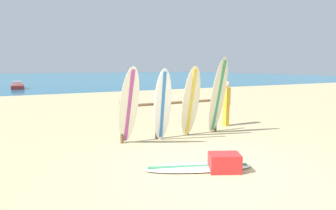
{
  "coord_description": "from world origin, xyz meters",
  "views": [
    {
      "loc": [
        -3.2,
        -4.26,
        2.04
      ],
      "look_at": [
        0.42,
        2.97,
        0.91
      ],
      "focal_mm": 29.0,
      "sensor_mm": 36.0,
      "label": 1
    }
  ],
  "objects_px": {
    "beachgoer_standing": "(226,101)",
    "small_boat_offshore": "(18,86)",
    "surfboard_leaning_center_left": "(191,102)",
    "cooler_box": "(224,163)",
    "surfboard_leaning_center": "(218,96)",
    "surfboard_leaning_left": "(162,105)",
    "surfboard_rack": "(173,112)",
    "surfboard_lying_on_sand": "(198,167)",
    "surfboard_leaning_far_left": "(129,107)"
  },
  "relations": [
    {
      "from": "beachgoer_standing",
      "to": "small_boat_offshore",
      "type": "xyz_separation_m",
      "value": [
        -7.26,
        21.92,
        -0.6
      ]
    },
    {
      "from": "surfboard_leaning_left",
      "to": "small_boat_offshore",
      "type": "height_order",
      "value": "surfboard_leaning_left"
    },
    {
      "from": "surfboard_leaning_far_left",
      "to": "cooler_box",
      "type": "xyz_separation_m",
      "value": [
        1.13,
        -2.47,
        -0.86
      ]
    },
    {
      "from": "surfboard_leaning_left",
      "to": "small_boat_offshore",
      "type": "xyz_separation_m",
      "value": [
        -4.4,
        22.77,
        -0.75
      ]
    },
    {
      "from": "surfboard_leaning_center",
      "to": "beachgoer_standing",
      "type": "xyz_separation_m",
      "value": [
        0.99,
        0.82,
        -0.31
      ]
    },
    {
      "from": "surfboard_rack",
      "to": "cooler_box",
      "type": "relative_size",
      "value": 5.31
    },
    {
      "from": "surfboard_leaning_center",
      "to": "surfboard_leaning_left",
      "type": "bearing_deg",
      "value": -179.01
    },
    {
      "from": "cooler_box",
      "to": "surfboard_leaning_left",
      "type": "bearing_deg",
      "value": 118.51
    },
    {
      "from": "surfboard_lying_on_sand",
      "to": "beachgoer_standing",
      "type": "distance_m",
      "value": 4.4
    },
    {
      "from": "surfboard_leaning_center",
      "to": "surfboard_lying_on_sand",
      "type": "relative_size",
      "value": 1.04
    },
    {
      "from": "surfboard_leaning_left",
      "to": "surfboard_lying_on_sand",
      "type": "xyz_separation_m",
      "value": [
        -0.23,
        -2.16,
        -0.98
      ]
    },
    {
      "from": "surfboard_leaning_left",
      "to": "surfboard_leaning_center_left",
      "type": "distance_m",
      "value": 0.92
    },
    {
      "from": "surfboard_rack",
      "to": "surfboard_leaning_far_left",
      "type": "height_order",
      "value": "surfboard_leaning_far_left"
    },
    {
      "from": "surfboard_leaning_far_left",
      "to": "small_boat_offshore",
      "type": "distance_m",
      "value": 23.06
    },
    {
      "from": "surfboard_leaning_left",
      "to": "surfboard_leaning_center_left",
      "type": "bearing_deg",
      "value": 2.2
    },
    {
      "from": "cooler_box",
      "to": "surfboard_leaning_center",
      "type": "bearing_deg",
      "value": 80.51
    },
    {
      "from": "surfboard_leaning_left",
      "to": "cooler_box",
      "type": "xyz_separation_m",
      "value": [
        0.17,
        -2.49,
        -0.83
      ]
    },
    {
      "from": "surfboard_leaning_left",
      "to": "surfboard_leaning_center",
      "type": "height_order",
      "value": "surfboard_leaning_center"
    },
    {
      "from": "surfboard_leaning_far_left",
      "to": "beachgoer_standing",
      "type": "xyz_separation_m",
      "value": [
        3.82,
        0.87,
        -0.18
      ]
    },
    {
      "from": "surfboard_leaning_left",
      "to": "beachgoer_standing",
      "type": "xyz_separation_m",
      "value": [
        2.86,
        0.86,
        -0.15
      ]
    },
    {
      "from": "surfboard_leaning_center_left",
      "to": "surfboard_lying_on_sand",
      "type": "relative_size",
      "value": 0.92
    },
    {
      "from": "surfboard_leaning_center",
      "to": "cooler_box",
      "type": "xyz_separation_m",
      "value": [
        -1.71,
        -2.52,
        -0.99
      ]
    },
    {
      "from": "surfboard_leaning_center",
      "to": "small_boat_offshore",
      "type": "distance_m",
      "value": 23.61
    },
    {
      "from": "surfboard_leaning_center_left",
      "to": "surfboard_leaning_center",
      "type": "distance_m",
      "value": 0.97
    },
    {
      "from": "surfboard_leaning_left",
      "to": "surfboard_leaning_center_left",
      "type": "xyz_separation_m",
      "value": [
        0.92,
        0.04,
        0.04
      ]
    },
    {
      "from": "surfboard_leaning_far_left",
      "to": "surfboard_leaning_center_left",
      "type": "distance_m",
      "value": 1.87
    },
    {
      "from": "surfboard_leaning_center",
      "to": "beachgoer_standing",
      "type": "relative_size",
      "value": 1.5
    },
    {
      "from": "surfboard_leaning_center_left",
      "to": "surfboard_leaning_center",
      "type": "height_order",
      "value": "surfboard_leaning_center"
    },
    {
      "from": "surfboard_rack",
      "to": "beachgoer_standing",
      "type": "height_order",
      "value": "beachgoer_standing"
    },
    {
      "from": "beachgoer_standing",
      "to": "surfboard_leaning_left",
      "type": "bearing_deg",
      "value": -163.33
    },
    {
      "from": "surfboard_lying_on_sand",
      "to": "small_boat_offshore",
      "type": "distance_m",
      "value": 25.28
    },
    {
      "from": "surfboard_rack",
      "to": "cooler_box",
      "type": "xyz_separation_m",
      "value": [
        -0.33,
        -2.84,
        -0.55
      ]
    },
    {
      "from": "surfboard_leaning_left",
      "to": "beachgoer_standing",
      "type": "bearing_deg",
      "value": 16.67
    },
    {
      "from": "surfboard_leaning_center_left",
      "to": "surfboard_leaning_left",
      "type": "bearing_deg",
      "value": -177.8
    },
    {
      "from": "surfboard_rack",
      "to": "surfboard_leaning_left",
      "type": "height_order",
      "value": "surfboard_leaning_left"
    },
    {
      "from": "beachgoer_standing",
      "to": "surfboard_leaning_center",
      "type": "bearing_deg",
      "value": -140.06
    },
    {
      "from": "surfboard_leaning_center_left",
      "to": "beachgoer_standing",
      "type": "relative_size",
      "value": 1.34
    },
    {
      "from": "surfboard_leaning_far_left",
      "to": "surfboard_leaning_center_left",
      "type": "bearing_deg",
      "value": 1.56
    },
    {
      "from": "beachgoer_standing",
      "to": "surfboard_leaning_center_left",
      "type": "bearing_deg",
      "value": -157.1
    },
    {
      "from": "surfboard_rack",
      "to": "surfboard_leaning_center",
      "type": "bearing_deg",
      "value": -13.1
    },
    {
      "from": "surfboard_leaning_center",
      "to": "surfboard_lying_on_sand",
      "type": "xyz_separation_m",
      "value": [
        -2.11,
        -2.19,
        -1.14
      ]
    },
    {
      "from": "surfboard_rack",
      "to": "surfboard_leaning_center_left",
      "type": "bearing_deg",
      "value": -37.2
    },
    {
      "from": "surfboard_leaning_center_left",
      "to": "cooler_box",
      "type": "relative_size",
      "value": 3.49
    },
    {
      "from": "surfboard_rack",
      "to": "small_boat_offshore",
      "type": "xyz_separation_m",
      "value": [
        -4.89,
        22.42,
        -0.48
      ]
    },
    {
      "from": "surfboard_rack",
      "to": "surfboard_leaning_far_left",
      "type": "bearing_deg",
      "value": -165.76
    },
    {
      "from": "surfboard_leaning_far_left",
      "to": "beachgoer_standing",
      "type": "distance_m",
      "value": 3.92
    },
    {
      "from": "surfboard_leaning_left",
      "to": "surfboard_lying_on_sand",
      "type": "height_order",
      "value": "surfboard_leaning_left"
    },
    {
      "from": "beachgoer_standing",
      "to": "small_boat_offshore",
      "type": "distance_m",
      "value": 23.1
    },
    {
      "from": "surfboard_leaning_center_left",
      "to": "small_boat_offshore",
      "type": "bearing_deg",
      "value": 103.15
    },
    {
      "from": "surfboard_leaning_center",
      "to": "beachgoer_standing",
      "type": "bearing_deg",
      "value": 39.94
    }
  ]
}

